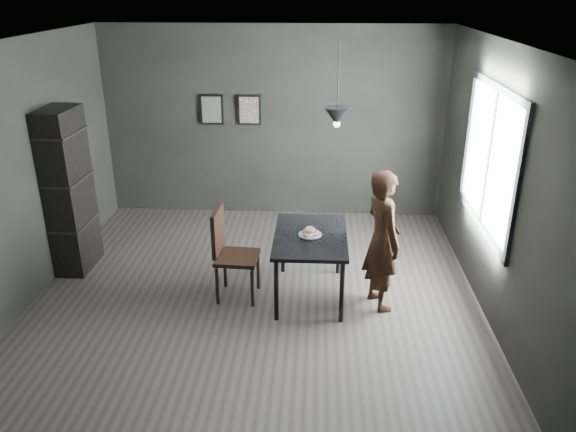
# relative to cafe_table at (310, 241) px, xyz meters

# --- Properties ---
(ground) EXTENTS (5.00, 5.00, 0.00)m
(ground) POSITION_rel_cafe_table_xyz_m (-0.60, 0.00, -0.67)
(ground) COLOR #36312E
(ground) RESTS_ON ground
(back_wall) EXTENTS (5.00, 0.10, 2.80)m
(back_wall) POSITION_rel_cafe_table_xyz_m (-0.60, 2.50, 0.73)
(back_wall) COLOR black
(back_wall) RESTS_ON ground
(ceiling) EXTENTS (5.00, 5.00, 0.02)m
(ceiling) POSITION_rel_cafe_table_xyz_m (-0.60, 0.00, 2.13)
(ceiling) COLOR silver
(ceiling) RESTS_ON ground
(window_assembly) EXTENTS (0.04, 1.96, 1.56)m
(window_assembly) POSITION_rel_cafe_table_xyz_m (1.87, 0.20, 0.93)
(window_assembly) COLOR white
(window_assembly) RESTS_ON ground
(cafe_table) EXTENTS (0.80, 1.20, 0.75)m
(cafe_table) POSITION_rel_cafe_table_xyz_m (0.00, 0.00, 0.00)
(cafe_table) COLOR black
(cafe_table) RESTS_ON ground
(white_plate) EXTENTS (0.23, 0.23, 0.01)m
(white_plate) POSITION_rel_cafe_table_xyz_m (-0.01, -0.02, 0.08)
(white_plate) COLOR white
(white_plate) RESTS_ON cafe_table
(donut_pile) EXTENTS (0.19, 0.20, 0.09)m
(donut_pile) POSITION_rel_cafe_table_xyz_m (-0.01, -0.02, 0.12)
(donut_pile) COLOR beige
(donut_pile) RESTS_ON white_plate
(woman) EXTENTS (0.55, 0.67, 1.57)m
(woman) POSITION_rel_cafe_table_xyz_m (0.77, -0.17, 0.11)
(woman) COLOR black
(woman) RESTS_ON ground
(wood_chair) EXTENTS (0.48, 0.48, 1.06)m
(wood_chair) POSITION_rel_cafe_table_xyz_m (-0.90, -0.07, -0.07)
(wood_chair) COLOR black
(wood_chair) RESTS_ON ground
(shelf_unit) EXTENTS (0.39, 0.67, 2.00)m
(shelf_unit) POSITION_rel_cafe_table_xyz_m (-2.92, 0.55, 0.33)
(shelf_unit) COLOR black
(shelf_unit) RESTS_ON ground
(pendant_lamp) EXTENTS (0.28, 0.28, 0.86)m
(pendant_lamp) POSITION_rel_cafe_table_xyz_m (0.25, 0.10, 1.38)
(pendant_lamp) COLOR black
(pendant_lamp) RESTS_ON ground
(framed_print_left) EXTENTS (0.34, 0.04, 0.44)m
(framed_print_left) POSITION_rel_cafe_table_xyz_m (-1.50, 2.47, 0.93)
(framed_print_left) COLOR black
(framed_print_left) RESTS_ON ground
(framed_print_right) EXTENTS (0.34, 0.04, 0.44)m
(framed_print_right) POSITION_rel_cafe_table_xyz_m (-0.95, 2.47, 0.93)
(framed_print_right) COLOR black
(framed_print_right) RESTS_ON ground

